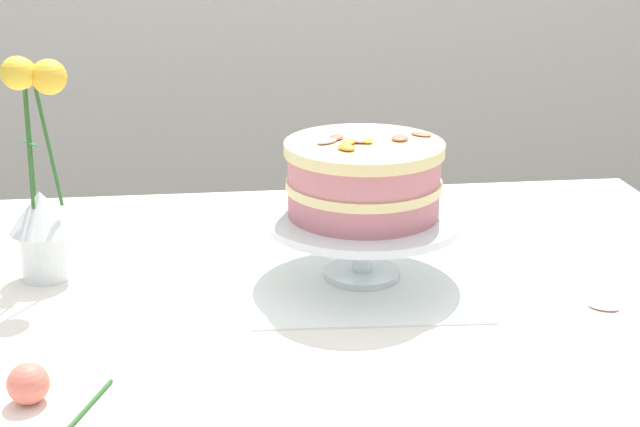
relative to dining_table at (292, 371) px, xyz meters
The scene contains 7 objects.
dining_table is the anchor object (origin of this frame).
linen_napkin 0.18m from the dining_table, 41.06° to the left, with size 0.32×0.32×0.00m, color white.
cake_stand 0.23m from the dining_table, 41.06° to the left, with size 0.29×0.29×0.10m.
layer_cake 0.29m from the dining_table, 41.07° to the left, with size 0.22×0.22×0.11m.
flower_vase 0.44m from the dining_table, 155.82° to the left, with size 0.10×0.09×0.33m.
fallen_rose 0.38m from the dining_table, 147.03° to the right, with size 0.11×0.11×0.05m.
loose_petal_0 0.43m from the dining_table, ahead, with size 0.04×0.03×0.01m, color pink.
Camera 1 is at (-0.08, -1.08, 1.25)m, focal length 49.00 mm.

